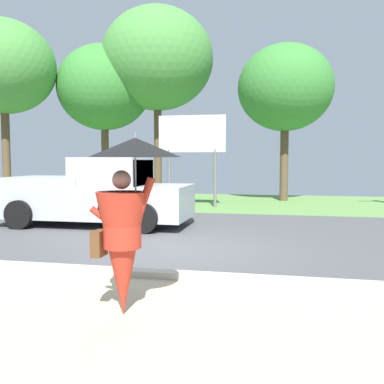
{
  "coord_description": "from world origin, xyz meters",
  "views": [
    {
      "loc": [
        2.07,
        -8.29,
        1.82
      ],
      "look_at": [
        0.14,
        1.0,
        1.1
      ],
      "focal_mm": 40.12,
      "sensor_mm": 36.0,
      "label": 1
    }
  ],
  "objects_px": {
    "monk_pedestrian": "(126,220)",
    "tree_center_back": "(157,60)",
    "tree_right_mid": "(3,67)",
    "roadside_billboard": "(192,140)",
    "tree_right_far": "(285,88)",
    "pickup_truck": "(97,194)",
    "tree_left_far": "(104,88)"
  },
  "relations": [
    {
      "from": "monk_pedestrian",
      "to": "tree_right_mid",
      "type": "distance_m",
      "value": 16.8
    },
    {
      "from": "tree_left_far",
      "to": "tree_center_back",
      "type": "height_order",
      "value": "tree_center_back"
    },
    {
      "from": "roadside_billboard",
      "to": "tree_left_far",
      "type": "xyz_separation_m",
      "value": [
        -4.95,
        3.27,
        2.67
      ]
    },
    {
      "from": "tree_right_mid",
      "to": "monk_pedestrian",
      "type": "bearing_deg",
      "value": -50.45
    },
    {
      "from": "tree_center_back",
      "to": "tree_right_mid",
      "type": "xyz_separation_m",
      "value": [
        -6.26,
        -2.65,
        -0.63
      ]
    },
    {
      "from": "monk_pedestrian",
      "to": "tree_right_far",
      "type": "relative_size",
      "value": 0.31
    },
    {
      "from": "tree_center_back",
      "to": "roadside_billboard",
      "type": "bearing_deg",
      "value": -56.13
    },
    {
      "from": "monk_pedestrian",
      "to": "roadside_billboard",
      "type": "distance_m",
      "value": 11.71
    },
    {
      "from": "monk_pedestrian",
      "to": "tree_center_back",
      "type": "distance_m",
      "value": 16.5
    },
    {
      "from": "pickup_truck",
      "to": "tree_center_back",
      "type": "bearing_deg",
      "value": 100.66
    },
    {
      "from": "tree_right_mid",
      "to": "tree_right_far",
      "type": "xyz_separation_m",
      "value": [
        12.14,
        2.26,
        -0.95
      ]
    },
    {
      "from": "tree_right_mid",
      "to": "tree_center_back",
      "type": "bearing_deg",
      "value": 22.95
    },
    {
      "from": "monk_pedestrian",
      "to": "tree_right_far",
      "type": "distance_m",
      "value": 15.29
    },
    {
      "from": "roadside_billboard",
      "to": "tree_center_back",
      "type": "relative_size",
      "value": 0.39
    },
    {
      "from": "tree_center_back",
      "to": "tree_right_far",
      "type": "bearing_deg",
      "value": -3.77
    },
    {
      "from": "monk_pedestrian",
      "to": "tree_right_far",
      "type": "xyz_separation_m",
      "value": [
        1.88,
        14.69,
        3.79
      ]
    },
    {
      "from": "pickup_truck",
      "to": "tree_right_far",
      "type": "bearing_deg",
      "value": 64.01
    },
    {
      "from": "pickup_truck",
      "to": "tree_left_far",
      "type": "xyz_separation_m",
      "value": [
        -3.33,
        8.41,
        4.35
      ]
    },
    {
      "from": "roadside_billboard",
      "to": "tree_center_back",
      "type": "xyz_separation_m",
      "value": [
        -2.4,
        3.57,
        3.94
      ]
    },
    {
      "from": "tree_right_far",
      "to": "pickup_truck",
      "type": "bearing_deg",
      "value": -121.53
    },
    {
      "from": "monk_pedestrian",
      "to": "tree_left_far",
      "type": "distance_m",
      "value": 16.68
    },
    {
      "from": "tree_left_far",
      "to": "tree_right_mid",
      "type": "distance_m",
      "value": 4.43
    },
    {
      "from": "tree_center_back",
      "to": "tree_right_far",
      "type": "relative_size",
      "value": 1.31
    },
    {
      "from": "roadside_billboard",
      "to": "tree_right_mid",
      "type": "distance_m",
      "value": 9.31
    },
    {
      "from": "pickup_truck",
      "to": "roadside_billboard",
      "type": "xyz_separation_m",
      "value": [
        1.62,
        5.14,
        1.68
      ]
    },
    {
      "from": "monk_pedestrian",
      "to": "pickup_truck",
      "type": "height_order",
      "value": "monk_pedestrian"
    },
    {
      "from": "tree_right_far",
      "to": "tree_left_far",
      "type": "bearing_deg",
      "value": 179.42
    },
    {
      "from": "tree_right_mid",
      "to": "tree_right_far",
      "type": "relative_size",
      "value": 1.17
    },
    {
      "from": "pickup_truck",
      "to": "tree_left_far",
      "type": "relative_size",
      "value": 0.72
    },
    {
      "from": "tree_left_far",
      "to": "tree_right_far",
      "type": "bearing_deg",
      "value": -0.58
    },
    {
      "from": "monk_pedestrian",
      "to": "roadside_billboard",
      "type": "relative_size",
      "value": 0.61
    },
    {
      "from": "pickup_truck",
      "to": "tree_center_back",
      "type": "xyz_separation_m",
      "value": [
        -0.78,
        8.71,
        5.62
      ]
    }
  ]
}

